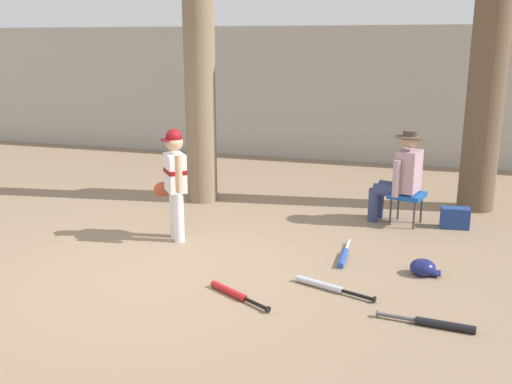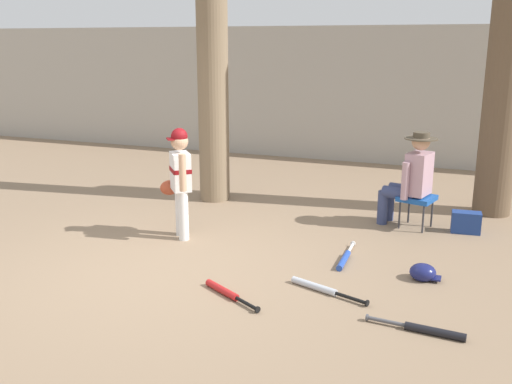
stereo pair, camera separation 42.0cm
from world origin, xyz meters
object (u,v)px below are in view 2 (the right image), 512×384
(young_ballplayer, at_px, (180,176))
(batting_helmet_navy, at_px, (423,272))
(folding_stool, at_px, (417,199))
(bat_blue_youth, at_px, (345,258))
(tree_near_player, at_px, (212,31))
(bat_aluminum_silver, at_px, (320,288))
(bat_red_barrel, at_px, (226,292))
(seated_spectator, at_px, (411,177))
(bat_black_composite, at_px, (427,330))
(handbag_beside_stool, at_px, (466,222))
(tree_behind_spectator, at_px, (508,52))

(young_ballplayer, xyz_separation_m, batting_helmet_navy, (2.80, -0.28, -0.67))
(folding_stool, height_order, bat_blue_youth, folding_stool)
(folding_stool, bearing_deg, batting_helmet_navy, -81.23)
(tree_near_player, bearing_deg, bat_aluminum_silver, -48.57)
(bat_red_barrel, bearing_deg, tree_near_player, 116.80)
(bat_aluminum_silver, xyz_separation_m, batting_helmet_navy, (0.87, 0.63, 0.04))
(young_ballplayer, distance_m, seated_spectator, 2.83)
(folding_stool, xyz_separation_m, bat_black_composite, (0.39, -2.75, -0.33))
(handbag_beside_stool, relative_size, bat_aluminum_silver, 0.43)
(bat_black_composite, bearing_deg, seated_spectator, 99.98)
(tree_behind_spectator, bearing_deg, bat_red_barrel, -121.72)
(tree_near_player, xyz_separation_m, folding_stool, (2.90, -0.32, -2.03))
(tree_near_player, relative_size, seated_spectator, 4.50)
(seated_spectator, bearing_deg, young_ballplayer, -150.37)
(bat_black_composite, xyz_separation_m, bat_blue_youth, (-0.96, 1.30, 0.00))
(bat_aluminum_silver, bearing_deg, batting_helmet_navy, 35.82)
(handbag_beside_stool, bearing_deg, bat_blue_youth, -128.24)
(handbag_beside_stool, bearing_deg, batting_helmet_navy, -101.48)
(bat_blue_youth, distance_m, batting_helmet_navy, 0.84)
(bat_black_composite, distance_m, bat_aluminum_silver, 1.11)
(young_ballplayer, bearing_deg, bat_aluminum_silver, -25.04)
(young_ballplayer, distance_m, bat_blue_youth, 2.11)
(tree_near_player, relative_size, folding_stool, 11.04)
(young_ballplayer, xyz_separation_m, folding_stool, (2.55, 1.37, -0.38))
(bat_blue_youth, bearing_deg, young_ballplayer, 177.78)
(tree_near_player, height_order, tree_behind_spectator, tree_near_player)
(bat_blue_youth, xyz_separation_m, batting_helmet_navy, (0.82, -0.20, 0.04))
(seated_spectator, relative_size, batting_helmet_navy, 3.98)
(handbag_beside_stool, distance_m, bat_blue_youth, 1.87)
(young_ballplayer, relative_size, seated_spectator, 1.09)
(tree_behind_spectator, relative_size, young_ballplayer, 3.85)
(seated_spectator, relative_size, bat_aluminum_silver, 1.52)
(bat_red_barrel, bearing_deg, seated_spectator, 64.33)
(seated_spectator, distance_m, handbag_beside_stool, 0.86)
(tree_behind_spectator, xyz_separation_m, batting_helmet_navy, (-0.63, -2.66, -2.05))
(seated_spectator, relative_size, bat_red_barrel, 1.76)
(folding_stool, bearing_deg, bat_blue_youth, -111.28)
(handbag_beside_stool, bearing_deg, bat_black_composite, -94.13)
(young_ballplayer, xyz_separation_m, bat_red_barrel, (1.16, -1.30, -0.71))
(tree_behind_spectator, relative_size, bat_blue_youth, 6.35)
(tree_near_player, relative_size, batting_helmet_navy, 17.91)
(tree_behind_spectator, distance_m, folding_stool, 2.22)
(folding_stool, height_order, batting_helmet_navy, folding_stool)
(tree_near_player, distance_m, bat_red_barrel, 4.10)
(tree_near_player, xyz_separation_m, bat_blue_youth, (2.34, -1.77, -2.36))
(bat_blue_youth, bearing_deg, bat_aluminum_silver, -93.50)
(batting_helmet_navy, bearing_deg, young_ballplayer, 174.35)
(tree_behind_spectator, height_order, bat_aluminum_silver, tree_behind_spectator)
(young_ballplayer, height_order, seated_spectator, young_ballplayer)
(tree_behind_spectator, bearing_deg, bat_aluminum_silver, -114.53)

